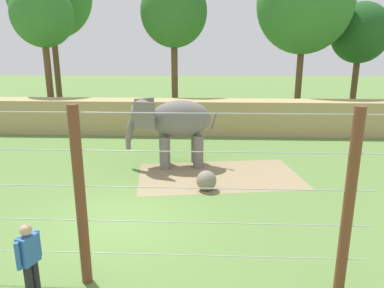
{
  "coord_description": "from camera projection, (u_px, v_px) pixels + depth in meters",
  "views": [
    {
      "loc": [
        2.4,
        -9.11,
        4.73
      ],
      "look_at": [
        1.84,
        3.43,
        1.4
      ],
      "focal_mm": 33.12,
      "sensor_mm": 36.0,
      "label": 1
    }
  ],
  "objects": [
    {
      "name": "elephant",
      "position": [
        174.0,
        122.0,
        14.53
      ],
      "size": [
        3.78,
        1.85,
        2.82
      ],
      "color": "slate",
      "rests_on": "ground"
    },
    {
      "name": "tree_left_of_centre",
      "position": [
        42.0,
        16.0,
        22.79
      ],
      "size": [
        3.94,
        3.94,
        9.03
      ],
      "color": "brown",
      "rests_on": "ground"
    },
    {
      "name": "enrichment_ball",
      "position": [
        206.0,
        181.0,
        12.28
      ],
      "size": [
        0.7,
        0.7,
        0.7
      ],
      "primitive_type": "sphere",
      "color": "gray",
      "rests_on": "ground"
    },
    {
      "name": "tree_far_right",
      "position": [
        174.0,
        13.0,
        23.42
      ],
      "size": [
        4.42,
        4.42,
        9.52
      ],
      "color": "brown",
      "rests_on": "ground"
    },
    {
      "name": "tree_behind_wall",
      "position": [
        360.0,
        33.0,
        25.2
      ],
      "size": [
        4.05,
        4.05,
        8.06
      ],
      "color": "brown",
      "rests_on": "ground"
    },
    {
      "name": "zookeeper",
      "position": [
        30.0,
        261.0,
        6.61
      ],
      "size": [
        0.33,
        0.59,
        1.67
      ],
      "color": "#232328",
      "rests_on": "ground"
    },
    {
      "name": "dirt_patch",
      "position": [
        219.0,
        176.0,
        13.79
      ],
      "size": [
        6.62,
        4.42,
        0.01
      ],
      "primitive_type": "cube",
      "rotation": [
        0.0,
        0.0,
        0.14
      ],
      "color": "#937F5B",
      "rests_on": "ground"
    },
    {
      "name": "tree_far_left",
      "position": [
        305.0,
        3.0,
        23.58
      ],
      "size": [
        6.35,
        6.35,
        11.12
      ],
      "color": "brown",
      "rests_on": "ground"
    },
    {
      "name": "ground_plane",
      "position": [
        122.0,
        221.0,
        10.11
      ],
      "size": [
        120.0,
        120.0,
        0.0
      ],
      "primitive_type": "plane",
      "color": "#5B7F3D"
    },
    {
      "name": "embankment_wall",
      "position": [
        167.0,
        116.0,
        20.74
      ],
      "size": [
        36.0,
        1.8,
        1.95
      ],
      "primitive_type": "cube",
      "color": "tan",
      "rests_on": "ground"
    },
    {
      "name": "cable_fence",
      "position": [
        84.0,
        198.0,
        7.01
      ],
      "size": [
        11.26,
        0.21,
        3.76
      ],
      "color": "brown",
      "rests_on": "ground"
    }
  ]
}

